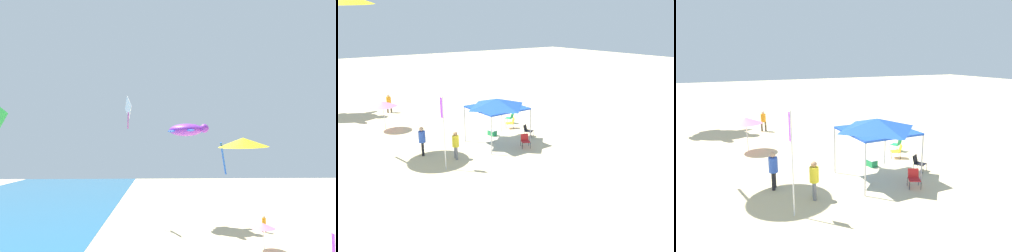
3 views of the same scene
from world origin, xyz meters
The scene contains 12 objects.
ground centered at (0.00, 0.00, -0.05)m, with size 120.00×120.00×0.10m, color beige.
canopy_tent centered at (-2.96, 2.27, 2.69)m, with size 3.29×3.26×3.03m.
beach_umbrella centered at (4.31, 7.49, 1.98)m, with size 2.05×2.05×2.24m.
folding_chair_facing_ocean centered at (-0.77, -0.45, 0.47)m, with size 0.73×0.78×0.82m.
folding_chair_near_cooler centered at (0.43, -1.23, 0.47)m, with size 0.79×0.74×0.82m.
folding_chair_left_of_tent centered at (-4.61, 1.21, 0.47)m, with size 0.78×0.73×0.82m.
folding_chair_right_of_tent centered at (-2.99, -0.27, 0.47)m, with size 0.80×0.77×0.82m.
cooler_box centered at (-1.38, 1.64, 0.20)m, with size 0.68×0.51×0.40m.
banner_flag centered at (-4.95, 7.01, 2.46)m, with size 0.36×0.06×4.10m.
person_by_tent centered at (9.27, 5.56, 0.97)m, with size 0.39×0.44×1.66m.
person_kite_handler centered at (-3.91, 5.82, 0.98)m, with size 0.44×0.40×1.68m.
person_far_stroller centered at (-2.18, 7.17, 1.04)m, with size 0.45×0.42×1.77m.
Camera 3 is at (-15.80, 9.80, 6.02)m, focal length 33.79 mm.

